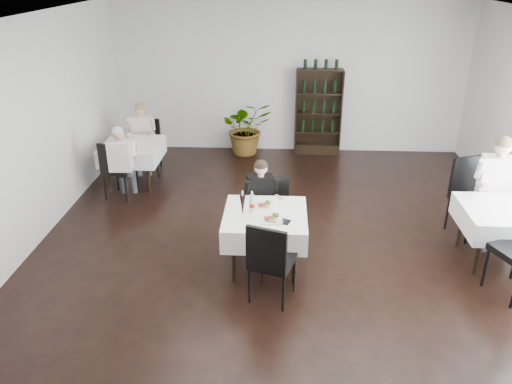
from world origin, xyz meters
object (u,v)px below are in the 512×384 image
main_table (265,224)px  diner_main (262,197)px  wine_shelf (318,113)px  potted_tree (247,128)px

main_table → diner_main: 0.59m
main_table → wine_shelf: bearing=78.2°
wine_shelf → diner_main: size_ratio=1.42×
diner_main → wine_shelf: bearing=75.5°
main_table → potted_tree: bearing=97.3°
potted_tree → wine_shelf: bearing=4.6°
main_table → diner_main: size_ratio=0.83×
wine_shelf → main_table: bearing=-101.8°
wine_shelf → main_table: 4.41m
diner_main → potted_tree: bearing=97.4°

